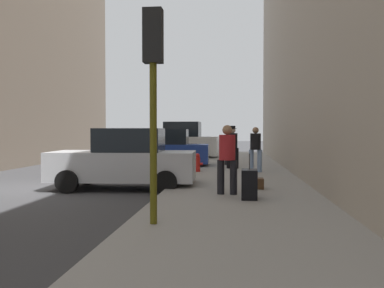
{
  "coord_description": "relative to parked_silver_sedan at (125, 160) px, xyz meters",
  "views": [
    {
      "loc": [
        5.85,
        -12.15,
        1.72
      ],
      "look_at": [
        4.1,
        5.59,
        1.17
      ],
      "focal_mm": 40.0,
      "sensor_mm": 36.0,
      "label": 1
    }
  ],
  "objects": [
    {
      "name": "pedestrian_in_tan_coat",
      "position": [
        3.02,
        7.39,
        0.26
      ],
      "size": [
        0.5,
        0.4,
        1.71
      ],
      "color": "black",
      "rests_on": "sidewalk"
    },
    {
      "name": "pedestrian_in_red_jacket",
      "position": [
        3.04,
        -1.78,
        0.26
      ],
      "size": [
        0.52,
        0.46,
        1.71
      ],
      "color": "black",
      "rests_on": "sidewalk"
    },
    {
      "name": "parked_white_van",
      "position": [
        -0.0,
        12.95,
        0.18
      ],
      "size": [
        4.66,
        2.19,
        2.25
      ],
      "color": "silver",
      "rests_on": "ground_plane"
    },
    {
      "name": "pedestrian_with_fedora",
      "position": [
        3.15,
        5.55,
        0.29
      ],
      "size": [
        0.51,
        0.43,
        1.78
      ],
      "color": "black",
      "rests_on": "sidewalk"
    },
    {
      "name": "pedestrian_in_jeans",
      "position": [
        4.02,
        4.12,
        0.26
      ],
      "size": [
        0.53,
        0.48,
        1.71
      ],
      "color": "#728CB2",
      "rests_on": "sidewalk"
    },
    {
      "name": "parked_silver_sedan",
      "position": [
        0.0,
        0.0,
        0.0
      ],
      "size": [
        4.27,
        2.18,
        1.79
      ],
      "color": "#B7BABF",
      "rests_on": "ground_plane"
    },
    {
      "name": "traffic_light",
      "position": [
        1.85,
        -5.23,
        1.91
      ],
      "size": [
        0.32,
        0.32,
        3.6
      ],
      "color": "#514C0F",
      "rests_on": "sidewalk"
    },
    {
      "name": "parked_blue_sedan",
      "position": [
        -0.0,
        6.9,
        0.0
      ],
      "size": [
        4.27,
        2.18,
        1.79
      ],
      "color": "navy",
      "rests_on": "ground_plane"
    },
    {
      "name": "rolling_suitcase",
      "position": [
        3.56,
        -2.45,
        -0.36
      ],
      "size": [
        0.37,
        0.57,
        1.04
      ],
      "color": "black",
      "rests_on": "sidewalk"
    },
    {
      "name": "duffel_bag",
      "position": [
        3.84,
        -0.63,
        -0.56
      ],
      "size": [
        0.32,
        0.44,
        0.28
      ],
      "color": "#472D19",
      "rests_on": "sidewalk"
    },
    {
      "name": "sidewalk",
      "position": [
        3.35,
        -0.16,
        -0.77
      ],
      "size": [
        4.0,
        40.0,
        0.15
      ],
      "primitive_type": "cube",
      "color": "gray",
      "rests_on": "ground_plane"
    },
    {
      "name": "fire_hydrant",
      "position": [
        1.8,
        4.0,
        -0.35
      ],
      "size": [
        0.42,
        0.22,
        0.7
      ],
      "color": "red",
      "rests_on": "sidewalk"
    },
    {
      "name": "ground_plane",
      "position": [
        -2.65,
        -0.16,
        -0.85
      ],
      "size": [
        120.0,
        120.0,
        0.0
      ],
      "primitive_type": "plane",
      "color": "#38383A"
    }
  ]
}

